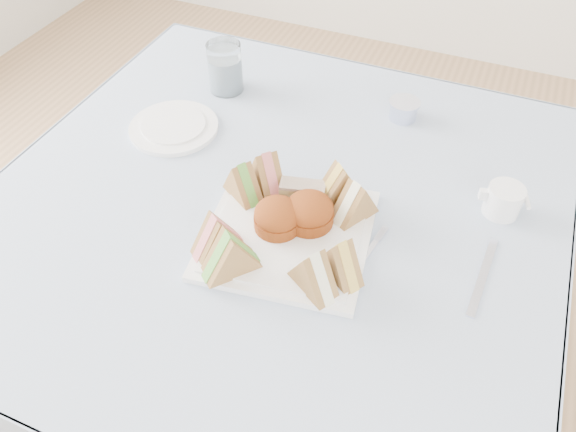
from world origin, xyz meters
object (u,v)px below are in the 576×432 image
at_px(serving_plate, 288,234).
at_px(creamer_jug, 504,200).
at_px(water_glass, 225,67).
at_px(table, 276,317).

height_order(serving_plate, creamer_jug, creamer_jug).
relative_size(water_glass, creamer_jug, 1.75).
xyz_separation_m(table, water_glass, (-0.24, 0.29, 0.43)).
relative_size(table, creamer_jug, 14.28).
height_order(serving_plate, water_glass, water_glass).
bearing_deg(serving_plate, water_glass, 121.80).
bearing_deg(water_glass, serving_plate, -50.24).
bearing_deg(serving_plate, creamer_jug, 23.76).
height_order(table, serving_plate, serving_plate).
bearing_deg(water_glass, table, -50.04).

